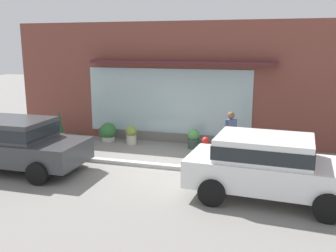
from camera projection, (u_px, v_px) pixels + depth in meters
ground_plane at (156, 165)px, 11.96m from camera, size 60.00×60.00×0.00m
curb_strip at (154, 165)px, 11.76m from camera, size 14.00×0.24×0.12m
storefront at (181, 84)px, 14.46m from camera, size 14.00×0.81×4.63m
fire_hydrant at (205, 151)px, 11.92m from camera, size 0.39×0.36×0.92m
pedestrian_with_handbag at (231, 134)px, 11.85m from camera, size 0.51×0.55×1.72m
parked_car_white at (269, 164)px, 9.21m from camera, size 4.23×2.21×1.59m
parked_car_dark_gray at (16, 141)px, 11.35m from camera, size 4.13×2.07×1.58m
potted_plant_low_front at (241, 143)px, 13.51m from camera, size 0.38×0.38×0.54m
potted_plant_doorstep at (59, 125)px, 15.15m from camera, size 0.35×0.35×1.21m
potted_plant_window_right at (194, 138)px, 13.84m from camera, size 0.43×0.43×0.73m
potted_plant_near_hydrant at (131, 134)px, 14.41m from camera, size 0.43×0.43×0.73m
potted_plant_window_left at (108, 132)px, 14.89m from camera, size 0.65×0.65×0.74m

